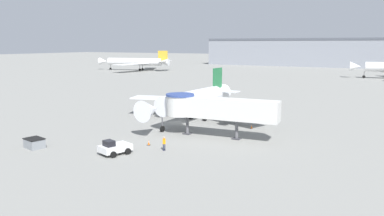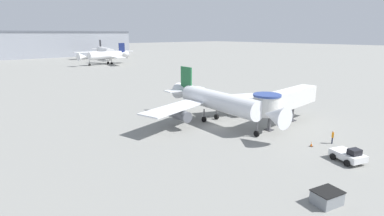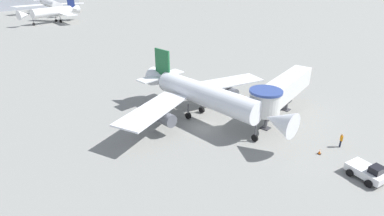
% 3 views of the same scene
% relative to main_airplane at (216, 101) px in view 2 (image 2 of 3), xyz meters
% --- Properties ---
extents(ground_plane, '(800.00, 800.00, 0.00)m').
position_rel_main_airplane_xyz_m(ground_plane, '(-1.61, -1.99, -3.63)').
color(ground_plane, gray).
extents(main_airplane, '(26.83, 24.56, 8.52)m').
position_rel_main_airplane_xyz_m(main_airplane, '(0.00, 0.00, 0.00)').
color(main_airplane, silver).
rests_on(main_airplane, ground_plane).
extents(jet_bridge, '(16.29, 4.47, 5.79)m').
position_rel_main_airplane_xyz_m(jet_bridge, '(7.02, -7.90, 0.49)').
color(jet_bridge, silver).
rests_on(jet_bridge, ground_plane).
extents(pushback_tug_white, '(3.32, 4.09, 1.79)m').
position_rel_main_airplane_xyz_m(pushback_tug_white, '(0.55, -21.05, -2.84)').
color(pushback_tug_white, silver).
rests_on(pushback_tug_white, ground_plane).
extents(service_container_gray, '(2.81, 2.37, 1.24)m').
position_rel_main_airplane_xyz_m(service_container_gray, '(-10.03, -23.69, -3.01)').
color(service_container_gray, gray).
rests_on(service_container_gray, ground_plane).
extents(traffic_cone_starboard_wing, '(0.38, 0.38, 0.64)m').
position_rel_main_airplane_xyz_m(traffic_cone_starboard_wing, '(10.35, -0.45, -3.33)').
color(traffic_cone_starboard_wing, black).
rests_on(traffic_cone_starboard_wing, ground_plane).
extents(traffic_cone_near_nose, '(0.40, 0.40, 0.66)m').
position_rel_main_airplane_xyz_m(traffic_cone_near_nose, '(1.84, -15.87, -3.32)').
color(traffic_cone_near_nose, black).
rests_on(traffic_cone_near_nose, ground_plane).
extents(ground_crew_marshaller, '(0.39, 0.36, 1.77)m').
position_rel_main_airplane_xyz_m(ground_crew_marshaller, '(4.98, -17.12, -2.61)').
color(ground_crew_marshaller, '#1E2338').
rests_on(ground_crew_marshaller, ground_plane).
extents(background_jet_black_tail, '(34.37, 37.08, 10.68)m').
position_rel_main_airplane_xyz_m(background_jet_black_tail, '(42.67, 135.53, 1.05)').
color(background_jet_black_tail, white).
rests_on(background_jet_black_tail, ground_plane).
extents(background_jet_navy_tail, '(26.32, 26.28, 9.91)m').
position_rel_main_airplane_xyz_m(background_jet_navy_tail, '(28.58, 102.87, 0.74)').
color(background_jet_navy_tail, white).
rests_on(background_jet_navy_tail, ground_plane).
extents(terminal_building, '(147.88, 22.89, 16.10)m').
position_rel_main_airplane_xyz_m(terminal_building, '(-0.66, 173.01, 4.43)').
color(terminal_building, gray).
rests_on(terminal_building, ground_plane).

